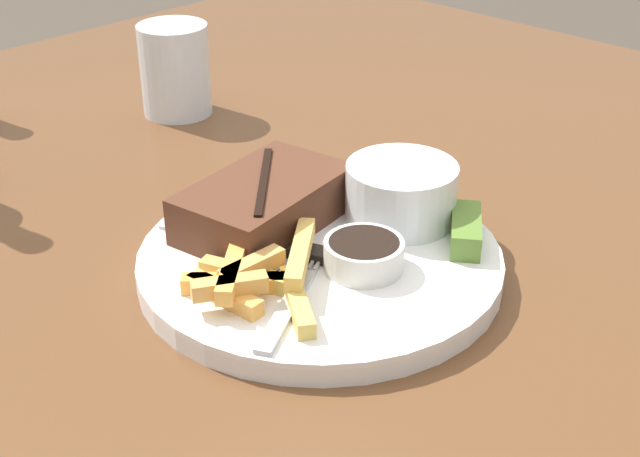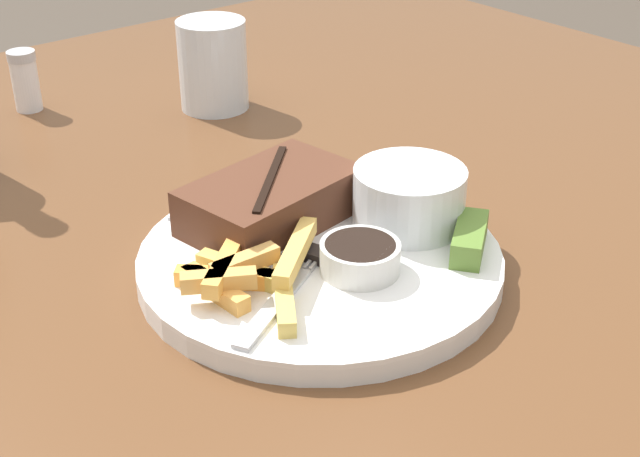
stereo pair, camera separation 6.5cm
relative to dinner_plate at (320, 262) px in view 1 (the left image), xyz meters
name	(u,v)px [view 1 (the left image)]	position (x,y,z in m)	size (l,w,h in m)	color
dining_table	(320,342)	(0.00, 0.00, -0.07)	(1.34, 1.33, 0.73)	brown
dinner_plate	(320,262)	(0.00, 0.00, 0.00)	(0.27, 0.27, 0.02)	white
steak_portion	(262,204)	(0.00, 0.06, 0.03)	(0.15, 0.10, 0.04)	#512D1E
fries_pile	(255,278)	(-0.07, -0.01, 0.02)	(0.12, 0.12, 0.02)	#D99E51
coleslaw_cup	(401,189)	(0.08, -0.01, 0.04)	(0.09, 0.09, 0.05)	white
dipping_sauce_cup	(364,253)	(0.01, -0.04, 0.02)	(0.06, 0.06, 0.02)	silver
pickle_spear	(466,230)	(0.09, -0.07, 0.02)	(0.06, 0.05, 0.02)	#567A2D
fork_utensil	(291,301)	(-0.06, -0.03, 0.01)	(0.12, 0.07, 0.00)	#B7B7BC
knife_utensil	(278,247)	(-0.02, 0.02, 0.01)	(0.07, 0.16, 0.01)	#B7B7BC
drinking_glass	(175,70)	(0.13, 0.33, 0.04)	(0.07, 0.07, 0.10)	silver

